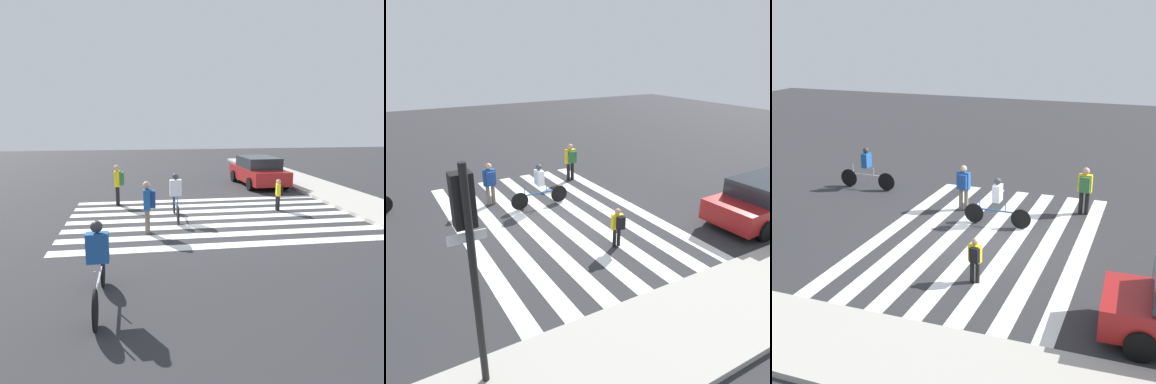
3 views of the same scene
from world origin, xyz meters
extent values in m
plane|color=#2D2D30|center=(0.00, 0.00, 0.00)|extent=(60.00, 60.00, 0.00)
cube|color=#ADA89E|center=(0.00, 6.25, 0.07)|extent=(36.00, 2.50, 0.14)
cube|color=white|center=(-2.91, 0.00, 0.00)|extent=(0.47, 10.00, 0.01)
cube|color=white|center=(-1.94, 0.00, 0.00)|extent=(0.47, 10.00, 0.01)
cube|color=white|center=(-0.97, 0.00, 0.00)|extent=(0.47, 10.00, 0.01)
cube|color=white|center=(0.00, 0.00, 0.00)|extent=(0.47, 10.00, 0.01)
cube|color=white|center=(0.97, 0.00, 0.00)|extent=(0.47, 10.00, 0.01)
cube|color=white|center=(1.94, 0.00, 0.00)|extent=(0.47, 10.00, 0.01)
cube|color=white|center=(2.91, 0.00, 0.00)|extent=(0.47, 10.00, 0.01)
cylinder|color=#6B6051|center=(1.35, -2.35, 0.38)|extent=(0.14, 0.14, 0.76)
cylinder|color=#6B6051|center=(1.55, -2.35, 0.38)|extent=(0.14, 0.14, 0.76)
cube|color=#1E5199|center=(1.45, -2.35, 1.06)|extent=(0.45, 0.22, 0.60)
sphere|color=tan|center=(1.45, -2.35, 1.48)|extent=(0.24, 0.24, 0.24)
cube|color=navy|center=(1.44, -2.17, 1.06)|extent=(0.34, 0.17, 0.51)
cylinder|color=black|center=(-0.79, 2.64, 0.28)|extent=(0.11, 0.11, 0.57)
cylinder|color=black|center=(-0.64, 2.64, 0.28)|extent=(0.11, 0.11, 0.57)
cube|color=yellow|center=(-0.72, 2.64, 0.79)|extent=(0.36, 0.23, 0.45)
sphere|color=tan|center=(-0.72, 2.64, 1.11)|extent=(0.18, 0.18, 0.18)
cube|color=black|center=(-0.75, 2.76, 0.79)|extent=(0.27, 0.17, 0.38)
cylinder|color=black|center=(-2.62, -3.39, 0.39)|extent=(0.15, 0.15, 0.77)
cylinder|color=black|center=(-2.42, -3.39, 0.39)|extent=(0.15, 0.15, 0.77)
cube|color=yellow|center=(-2.52, -3.39, 1.08)|extent=(0.46, 0.23, 0.61)
sphere|color=tan|center=(-2.52, -3.39, 1.51)|extent=(0.24, 0.24, 0.24)
cube|color=#2D6638|center=(-2.53, -3.21, 1.08)|extent=(0.35, 0.18, 0.52)
cylinder|color=black|center=(6.68, -3.38, 0.35)|extent=(0.70, 0.04, 0.70)
cylinder|color=black|center=(5.02, -3.39, 0.35)|extent=(0.70, 0.04, 0.70)
cube|color=#B2B2B7|center=(5.85, -3.38, 0.54)|extent=(1.41, 0.04, 0.04)
cylinder|color=#B2B2B7|center=(5.56, -3.38, 0.70)|extent=(0.03, 0.03, 0.32)
cylinder|color=#B2B2B7|center=(6.47, -3.38, 0.74)|extent=(0.03, 0.03, 0.40)
cube|color=#1E5199|center=(5.85, -3.38, 1.14)|extent=(0.24, 0.40, 0.55)
sphere|color=#333338|center=(5.85, -3.38, 1.53)|extent=(0.22, 0.22, 0.22)
cylinder|color=black|center=(0.70, -1.33, 0.32)|extent=(0.64, 0.05, 0.64)
cylinder|color=black|center=(-0.87, -1.30, 0.32)|extent=(0.64, 0.05, 0.64)
cube|color=#1E4C8C|center=(-0.08, -1.32, 0.50)|extent=(1.34, 0.06, 0.04)
cylinder|color=#1E4C8C|center=(-0.36, -1.31, 0.66)|extent=(0.03, 0.03, 0.32)
cylinder|color=#1E4C8C|center=(0.51, -1.32, 0.70)|extent=(0.03, 0.03, 0.40)
cube|color=silver|center=(-0.08, -1.32, 1.09)|extent=(0.25, 0.40, 0.55)
sphere|color=#333338|center=(-0.08, -1.32, 1.49)|extent=(0.22, 0.22, 0.22)
cylinder|color=black|center=(-4.77, 4.60, 0.32)|extent=(0.65, 0.22, 0.64)
cylinder|color=black|center=(-4.71, 2.80, 0.32)|extent=(0.65, 0.22, 0.64)
camera|label=1|loc=(12.46, -2.66, 3.42)|focal=35.00mm
camera|label=2|loc=(5.15, 10.50, 5.35)|focal=35.00mm
camera|label=3|loc=(-4.70, 14.07, 6.25)|focal=50.00mm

